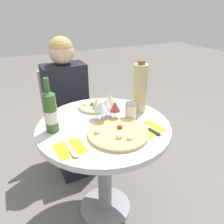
{
  "coord_description": "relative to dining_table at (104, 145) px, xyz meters",
  "views": [
    {
      "loc": [
        -0.48,
        -1.1,
        1.46
      ],
      "look_at": [
        0.04,
        -0.05,
        0.86
      ],
      "focal_mm": 35.0,
      "sensor_mm": 36.0,
      "label": 1
    }
  ],
  "objects": [
    {
      "name": "place_setting_left",
      "position": [
        -0.27,
        -0.16,
        0.17
      ],
      "size": [
        0.16,
        0.19,
        0.01
      ],
      "color": "yellow",
      "rests_on": "dining_table"
    },
    {
      "name": "wine_glass_center",
      "position": [
        0.04,
        0.05,
        0.27
      ],
      "size": [
        0.07,
        0.07,
        0.15
      ],
      "color": "silver",
      "rests_on": "dining_table"
    },
    {
      "name": "seated_diner",
      "position": [
        -0.06,
        0.63,
        -0.04
      ],
      "size": [
        0.37,
        0.44,
        1.21
      ],
      "rotation": [
        0.0,
        0.0,
        3.14
      ],
      "color": "black",
      "rests_on": "ground_plane"
    },
    {
      "name": "wine_glass_back_right",
      "position": [
        0.09,
        0.09,
        0.28
      ],
      "size": [
        0.08,
        0.08,
        0.15
      ],
      "color": "silver",
      "rests_on": "dining_table"
    },
    {
      "name": "wine_glass_front_right",
      "position": [
        0.09,
        0.02,
        0.26
      ],
      "size": [
        0.07,
        0.07,
        0.13
      ],
      "color": "silver",
      "rests_on": "dining_table"
    },
    {
      "name": "ground_plane",
      "position": [
        0.0,
        0.0,
        -0.6
      ],
      "size": [
        12.0,
        12.0,
        0.0
      ],
      "primitive_type": "plane",
      "color": "slate",
      "rests_on": "ground"
    },
    {
      "name": "pizza_large",
      "position": [
        0.02,
        -0.15,
        0.18
      ],
      "size": [
        0.36,
        0.36,
        0.05
      ],
      "color": "#DBB26B",
      "rests_on": "dining_table"
    },
    {
      "name": "tall_carafe",
      "position": [
        0.3,
        0.06,
        0.33
      ],
      "size": [
        0.09,
        0.09,
        0.36
      ],
      "color": "tan",
      "rests_on": "dining_table"
    },
    {
      "name": "pizza_small_far",
      "position": [
        0.04,
        0.25,
        0.18
      ],
      "size": [
        0.24,
        0.24,
        0.05
      ],
      "color": "#E5C17F",
      "rests_on": "dining_table"
    },
    {
      "name": "wine_glass_front_left",
      "position": [
        -0.01,
        0.02,
        0.28
      ],
      "size": [
        0.08,
        0.08,
        0.15
      ],
      "color": "silver",
      "rests_on": "dining_table"
    },
    {
      "name": "place_setting_right",
      "position": [
        0.23,
        -0.18,
        0.17
      ],
      "size": [
        0.18,
        0.19,
        0.01
      ],
      "color": "yellow",
      "rests_on": "dining_table"
    },
    {
      "name": "wine_bottle",
      "position": [
        -0.31,
        0.06,
        0.29
      ],
      "size": [
        0.08,
        0.08,
        0.33
      ],
      "color": "#38602D",
      "rests_on": "dining_table"
    },
    {
      "name": "sugar_shaker",
      "position": [
        0.19,
        -0.01,
        0.22
      ],
      "size": [
        0.08,
        0.08,
        0.11
      ],
      "color": "silver",
      "rests_on": "dining_table"
    },
    {
      "name": "wine_glass_back_left",
      "position": [
        -0.01,
        0.09,
        0.27
      ],
      "size": [
        0.07,
        0.07,
        0.15
      ],
      "color": "silver",
      "rests_on": "dining_table"
    },
    {
      "name": "dining_table",
      "position": [
        0.0,
        0.0,
        0.0
      ],
      "size": [
        0.84,
        0.84,
        0.76
      ],
      "color": "gray",
      "rests_on": "ground_plane"
    },
    {
      "name": "chair_behind_diner",
      "position": [
        -0.06,
        0.77,
        -0.15
      ],
      "size": [
        0.39,
        0.39,
        0.9
      ],
      "rotation": [
        0.0,
        0.0,
        3.14
      ],
      "color": "silver",
      "rests_on": "ground_plane"
    }
  ]
}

